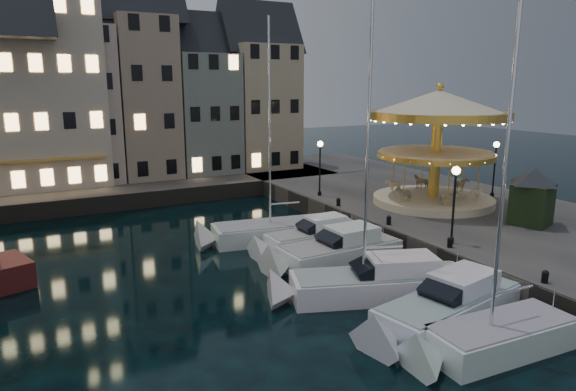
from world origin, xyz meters
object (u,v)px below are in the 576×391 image
bollard_c (389,220)px  motorboat_d (334,252)px  ticket_kiosk (533,187)px  streetlamp_d (495,161)px  bollard_d (338,202)px  bollard_a (545,276)px  bollard_b (450,242)px  motorboat_b (444,309)px  motorboat_a (490,340)px  motorboat_e (309,240)px  carousel (438,125)px  streetlamp_c (320,160)px  streetlamp_b (455,194)px  motorboat_c (372,283)px  motorboat_f (275,232)px

bollard_c → motorboat_d: motorboat_d is taller
ticket_kiosk → streetlamp_d: bearing=56.4°
ticket_kiosk → bollard_d: bearing=128.4°
bollard_a → bollard_d: size_ratio=1.00×
bollard_b → motorboat_b: 6.49m
motorboat_a → motorboat_e: size_ratio=1.65×
motorboat_e → carousel: carousel is taller
streetlamp_d → motorboat_a: 22.52m
streetlamp_c → ticket_kiosk: (6.96, -13.03, -0.41)m
streetlamp_b → bollard_b: streetlamp_b is taller
motorboat_e → motorboat_b: bearing=-89.6°
motorboat_e → motorboat_a: bearing=-91.0°
motorboat_c → bollard_b: bearing=8.6°
motorboat_b → streetlamp_c: bearing=74.0°
bollard_c → carousel: bearing=24.6°
bollard_a → motorboat_c: 7.38m
motorboat_a → ticket_kiosk: (12.55, 7.95, 3.07)m
bollard_b → motorboat_f: bearing=121.7°
bollard_b → motorboat_f: 10.82m
streetlamp_b → motorboat_b: bearing=-137.2°
motorboat_d → streetlamp_c: bearing=62.3°
streetlamp_d → motorboat_a: motorboat_a is taller
bollard_c → motorboat_f: (-5.66, 4.17, -1.07)m
streetlamp_d → bollard_c: 12.40m
motorboat_c → motorboat_d: (0.90, 4.63, -0.04)m
motorboat_c → motorboat_e: bearing=83.0°
carousel → streetlamp_d: bearing=-3.9°
streetlamp_c → carousel: carousel is taller
motorboat_b → motorboat_f: size_ratio=0.64×
streetlamp_b → motorboat_c: size_ratio=0.34×
bollard_a → motorboat_c: size_ratio=0.05×
streetlamp_c → motorboat_e: bearing=-125.3°
bollard_d → motorboat_a: (-4.99, -17.48, -1.06)m
bollard_a → bollard_d: bearing=90.0°
bollard_c → motorboat_a: 13.02m
motorboat_a → ticket_kiosk: motorboat_a is taller
streetlamp_d → bollard_d: bearing=165.9°
motorboat_d → bollard_a: bearing=-62.8°
bollard_d → motorboat_d: (-4.76, -6.72, -0.96)m
bollard_a → bollard_c: same height
bollard_b → motorboat_a: motorboat_a is taller
bollard_c → motorboat_d: 5.01m
motorboat_d → motorboat_e: same height
bollard_b → bollard_c: size_ratio=1.00×
motorboat_a → motorboat_f: bearing=92.4°
carousel → motorboat_e: bearing=-172.5°
streetlamp_c → motorboat_f: motorboat_f is taller
carousel → streetlamp_c: bearing=133.0°
motorboat_b → ticket_kiosk: size_ratio=2.18×
bollard_c → bollard_d: bearing=90.0°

